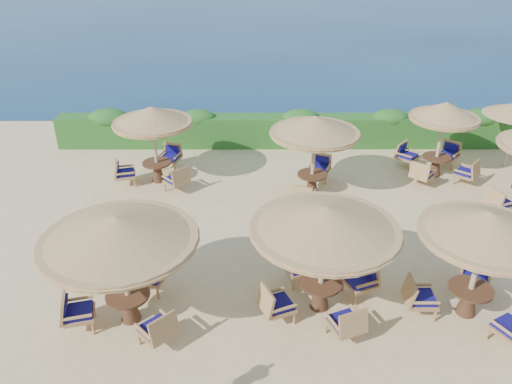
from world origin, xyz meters
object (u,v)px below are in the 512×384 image
(cafe_set_5, at_px, (442,130))
(cafe_set_2, at_px, (483,243))
(cafe_set_1, at_px, (324,237))
(cafe_set_4, at_px, (315,136))
(cafe_set_3, at_px, (153,130))
(cafe_set_0, at_px, (120,244))

(cafe_set_5, bearing_deg, cafe_set_2, -102.20)
(cafe_set_1, relative_size, cafe_set_2, 1.17)
(cafe_set_1, xyz_separation_m, cafe_set_4, (0.37, 5.52, 0.09))
(cafe_set_1, height_order, cafe_set_5, same)
(cafe_set_1, relative_size, cafe_set_3, 1.18)
(cafe_set_4, xyz_separation_m, cafe_set_5, (4.45, 1.35, -0.34))
(cafe_set_1, height_order, cafe_set_3, same)
(cafe_set_0, relative_size, cafe_set_3, 1.20)
(cafe_set_5, bearing_deg, cafe_set_1, -125.04)
(cafe_set_0, height_order, cafe_set_3, same)
(cafe_set_2, height_order, cafe_set_5, same)
(cafe_set_2, bearing_deg, cafe_set_1, 176.28)
(cafe_set_2, bearing_deg, cafe_set_3, 140.62)
(cafe_set_1, distance_m, cafe_set_4, 5.54)
(cafe_set_1, distance_m, cafe_set_2, 3.30)
(cafe_set_1, bearing_deg, cafe_set_4, 86.17)
(cafe_set_2, bearing_deg, cafe_set_4, 116.97)
(cafe_set_0, xyz_separation_m, cafe_set_4, (4.61, 5.92, 0.01))
(cafe_set_0, height_order, cafe_set_5, same)
(cafe_set_4, distance_m, cafe_set_5, 4.67)
(cafe_set_0, bearing_deg, cafe_set_3, 94.71)
(cafe_set_1, height_order, cafe_set_2, same)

